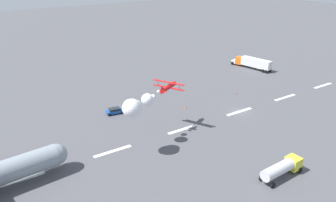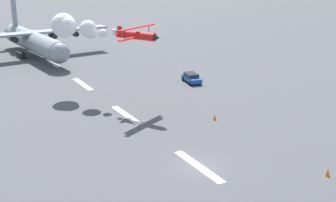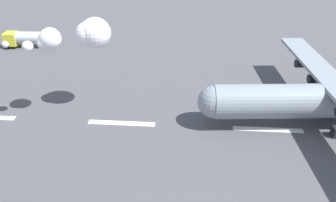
% 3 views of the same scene
% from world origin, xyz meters
% --- Properties ---
extents(runway_stripe_6, '(8.00, 0.90, 0.01)m').
position_xyz_m(runway_stripe_6, '(34.27, 0.00, 0.01)').
color(runway_stripe_6, white).
rests_on(runway_stripe_6, ground).
extents(runway_stripe_7, '(8.00, 0.90, 0.01)m').
position_xyz_m(runway_stripe_7, '(51.41, 0.00, 0.01)').
color(runway_stripe_7, white).
rests_on(runway_stripe_7, ground).
extents(cargo_transport_plane, '(29.22, 31.53, 11.16)m').
position_xyz_m(cargo_transport_plane, '(57.49, 1.62, 3.34)').
color(cargo_transport_plane, gray).
rests_on(cargo_transport_plane, ground).
extents(stunt_biplane_red, '(16.95, 11.26, 3.54)m').
position_xyz_m(stunt_biplane_red, '(28.99, 2.22, 9.85)').
color(stunt_biplane_red, red).
extents(fuel_tanker_truck, '(8.93, 3.09, 2.90)m').
position_xyz_m(fuel_tanker_truck, '(12.79, 23.61, 1.74)').
color(fuel_tanker_truck, yellow).
rests_on(fuel_tanker_truck, ground).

